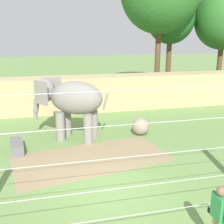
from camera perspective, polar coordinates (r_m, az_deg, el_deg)
The scene contains 10 objects.
ground_plane at distance 9.50m, azimuth -0.52°, elevation -15.73°, with size 120.00×120.00×0.00m, color #6B8E4C.
dirt_patch at distance 11.79m, azimuth -4.08°, elevation -9.25°, with size 6.23×3.10×0.01m, color #937F5B.
embankment_wall at distance 18.72m, azimuth -7.61°, elevation 3.59°, with size 36.00×1.80×2.26m, color tan.
elephant at distance 13.51m, azimuth -8.35°, elevation 2.35°, with size 3.53×2.69×2.87m.
enrichment_ball at distance 14.34m, azimuth 5.78°, elevation -2.87°, with size 0.88×0.88×0.88m, color gray.
cable_fence at distance 6.61m, azimuth 3.97°, elevation -11.05°, with size 9.12×0.27×3.93m.
zookeeper at distance 7.25m, azimuth 20.62°, elevation -19.04°, with size 0.24×0.58×1.67m.
feed_trough at distance 13.00m, azimuth -18.56°, elevation -6.62°, with size 0.68×1.45×0.44m.
tree_left_of_centre at distance 25.72m, azimuth 11.70°, elevation 17.83°, with size 4.05×4.05×8.33m.
tree_right_of_centre at distance 27.04m, azimuth 21.56°, elevation 16.99°, with size 4.93×4.93×8.77m.
Camera 1 is at (-1.80, -7.94, 4.91)m, focal length 45.50 mm.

